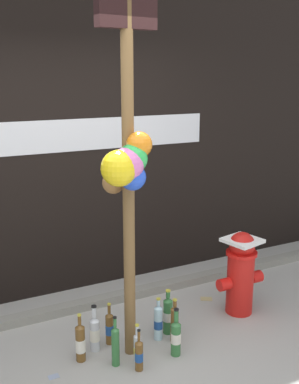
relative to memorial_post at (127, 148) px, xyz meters
The scene contains 16 objects.
building_wall 1.43m from the memorial_post, 96.86° to the left, with size 10.00×0.21×3.05m.
curb_strip 1.83m from the memorial_post, 100.92° to the left, with size 8.00×0.12×0.08m, color gray.
memorial_post is the anchor object (origin of this frame).
fire_hydrant 1.73m from the memorial_post, ahead, with size 0.46×0.35×0.77m.
bottle_0 1.48m from the memorial_post, 161.14° to the right, with size 0.06×0.06×0.40m.
bottle_1 1.52m from the memorial_post, 89.63° to the right, with size 0.06×0.06×0.33m.
bottle_2 1.53m from the memorial_post, ahead, with size 0.07×0.07×0.38m.
bottle_3 1.52m from the memorial_post, 104.78° to the left, with size 0.07×0.07×0.36m.
bottle_4 1.52m from the memorial_post, 21.85° to the right, with size 0.08×0.08×0.40m.
bottle_5 1.52m from the memorial_post, 20.80° to the left, with size 0.07×0.07×0.37m.
bottle_6 1.52m from the memorial_post, 64.20° to the right, with size 0.06×0.06×0.31m.
bottle_7 1.54m from the memorial_post, 21.08° to the left, with size 0.08×0.08×0.40m.
bottle_8 1.51m from the memorial_post, 134.22° to the left, with size 0.08×0.08×0.39m.
bottle_9 1.53m from the memorial_post, 159.75° to the left, with size 0.08×0.08×0.39m.
litter_0 2.02m from the memorial_post, 26.19° to the left, with size 0.08×0.11×0.01m, color tan.
litter_1 1.74m from the memorial_post, behind, with size 0.08×0.05×0.01m, color #8C99B2.
Camera 1 is at (-1.09, -2.44, 2.14)m, focal length 42.91 mm.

